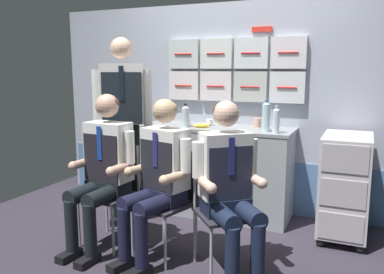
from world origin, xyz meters
The scene contains 18 objects.
ground centered at (0.00, 0.00, -0.02)m, with size 4.80×4.80×0.04m, color #2E2833.
galley_bulkhead centered at (0.00, 1.37, 1.07)m, with size 4.20×0.14×2.15m.
galley_counter centered at (-0.11, 1.09, 0.45)m, with size 1.56×0.53×0.91m.
service_trolley centered at (1.14, 0.96, 0.49)m, with size 0.40×0.65×0.92m.
folding_chair_left centered at (-0.67, 0.13, 0.51)m, with size 0.43×0.43×0.84m.
crew_member_left centered at (-0.69, -0.02, 0.71)m, with size 0.51×0.64×1.28m.
folding_chair_center centered at (-0.12, 0.12, 0.51)m, with size 0.50×0.50×0.84m.
crew_member_center centered at (-0.17, -0.04, 0.69)m, with size 0.52×0.67×1.26m.
folding_chair_right centered at (0.31, 0.08, 0.51)m, with size 0.56×0.56×0.84m.
crew_member_right centered at (0.41, -0.04, 0.69)m, with size 0.64×0.66×1.26m.
crew_member_standing centered at (-0.84, 0.52, 1.07)m, with size 0.49×0.40×1.77m.
water_bottle_tall centered at (0.53, 0.92, 1.02)m, with size 0.06×0.06×0.25m.
sparkling_bottle_green centered at (0.42, 0.98, 1.05)m, with size 0.07×0.07×0.29m.
water_bottle_clear centered at (-0.38, 0.95, 1.02)m, with size 0.07×0.07×0.23m.
coffee_cup_white centered at (-0.42, 1.06, 0.94)m, with size 0.07×0.07×0.07m.
coffee_cup_spare centered at (0.28, 1.23, 0.95)m, with size 0.07×0.07×0.09m.
paper_cup_blue centered at (-0.20, 1.14, 0.94)m, with size 0.07×0.07×0.07m.
snack_banana centered at (-0.21, 0.97, 0.93)m, with size 0.17×0.10×0.04m.
Camera 1 is at (1.27, -2.68, 1.49)m, focal length 37.64 mm.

